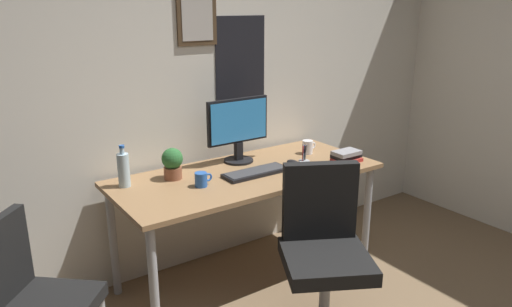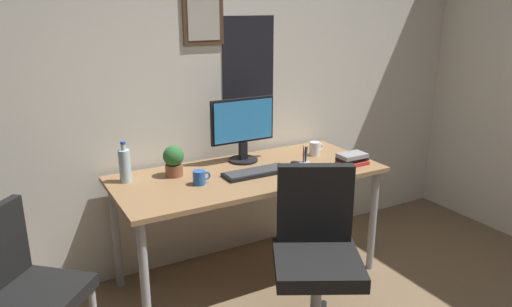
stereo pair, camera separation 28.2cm
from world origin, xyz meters
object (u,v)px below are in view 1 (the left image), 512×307
object	(u,v)px
coffee_mug_far	(201,179)
pen_cup	(304,167)
side_chair	(30,297)
book_stack_left	(346,156)
monitor	(238,127)
computer_mouse	(293,163)
water_bottle	(124,169)
potted_plant	(172,162)
keyboard	(256,172)
coffee_mug_near	(308,147)
office_chair	(324,242)

from	to	relation	value
coffee_mug_far	pen_cup	world-z (taller)	pen_cup
side_chair	coffee_mug_far	bearing A→B (deg)	11.38
coffee_mug_far	book_stack_left	xyz separation A→B (m)	(1.04, -0.14, -0.01)
monitor	computer_mouse	xyz separation A→B (m)	(0.25, -0.28, -0.22)
pen_cup	book_stack_left	world-z (taller)	pen_cup
water_bottle	potted_plant	world-z (taller)	water_bottle
computer_mouse	water_bottle	bearing A→B (deg)	166.01
computer_mouse	water_bottle	world-z (taller)	water_bottle
keyboard	pen_cup	xyz separation A→B (m)	(0.24, -0.18, 0.04)
monitor	potted_plant	xyz separation A→B (m)	(-0.52, -0.06, -0.13)
pen_cup	book_stack_left	bearing A→B (deg)	6.33
coffee_mug_far	pen_cup	bearing A→B (deg)	-16.89
keyboard	book_stack_left	distance (m)	0.67
coffee_mug_near	potted_plant	bearing A→B (deg)	176.07
potted_plant	side_chair	bearing A→B (deg)	-155.72
keyboard	coffee_mug_near	size ratio (longest dim) A/B	3.81
office_chair	monitor	xyz separation A→B (m)	(0.01, 0.88, 0.47)
coffee_mug_near	side_chair	bearing A→B (deg)	-169.86
keyboard	water_bottle	xyz separation A→B (m)	(-0.76, 0.26, 0.09)
monitor	coffee_mug_near	distance (m)	0.56
water_bottle	book_stack_left	xyz separation A→B (m)	(1.42, -0.40, -0.07)
office_chair	book_stack_left	distance (m)	0.82
coffee_mug_near	water_bottle	bearing A→B (deg)	175.16
coffee_mug_far	book_stack_left	size ratio (longest dim) A/B	0.56
water_bottle	coffee_mug_near	world-z (taller)	water_bottle
computer_mouse	pen_cup	xyz separation A→B (m)	(-0.06, -0.18, 0.04)
water_bottle	potted_plant	xyz separation A→B (m)	(0.29, -0.04, -0.00)
side_chair	book_stack_left	distance (m)	2.08
office_chair	water_bottle	distance (m)	1.23
monitor	keyboard	distance (m)	0.37
computer_mouse	coffee_mug_near	xyz separation A→B (m)	(0.26, 0.15, 0.03)
side_chair	water_bottle	xyz separation A→B (m)	(0.64, 0.46, 0.36)
monitor	water_bottle	distance (m)	0.82
potted_plant	book_stack_left	world-z (taller)	potted_plant
coffee_mug_far	potted_plant	bearing A→B (deg)	110.52
water_bottle	coffee_mug_far	size ratio (longest dim) A/B	2.26
side_chair	computer_mouse	xyz separation A→B (m)	(1.70, 0.20, 0.28)
water_bottle	coffee_mug_far	bearing A→B (deg)	-34.65
side_chair	water_bottle	world-z (taller)	water_bottle
water_bottle	computer_mouse	bearing A→B (deg)	-13.99
keyboard	coffee_mug_far	bearing A→B (deg)	178.96
office_chair	coffee_mug_far	xyz separation A→B (m)	(-0.42, 0.61, 0.27)
keyboard	monitor	bearing A→B (deg)	80.38
book_stack_left	coffee_mug_near	bearing A→B (deg)	108.81
coffee_mug_far	potted_plant	size ratio (longest dim) A/B	0.57
side_chair	coffee_mug_far	distance (m)	1.08
coffee_mug_near	potted_plant	xyz separation A→B (m)	(-1.03, 0.07, 0.06)
computer_mouse	book_stack_left	world-z (taller)	book_stack_left
water_bottle	coffee_mug_far	xyz separation A→B (m)	(0.37, -0.26, -0.06)
potted_plant	keyboard	bearing A→B (deg)	-25.56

